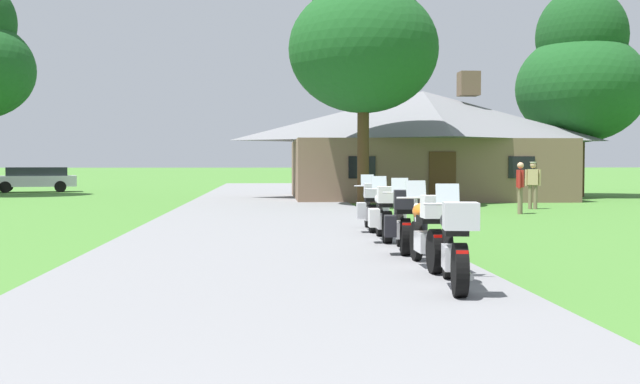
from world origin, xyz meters
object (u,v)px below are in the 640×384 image
at_px(bystander_red_shirt_beside_signpost, 520,185).
at_px(parked_silver_suv_far_left, 35,178).
at_px(motorcycle_yellow_third_in_row, 404,221).
at_px(motorcycle_orange_second_in_row, 427,231).
at_px(bystander_tan_shirt_near_lodge, 533,182).
at_px(motorcycle_white_fourth_in_row, 385,214).
at_px(motorcycle_black_farthest_in_row, 371,207).
at_px(tree_by_lodge_front, 363,31).
at_px(tree_right_of_lodge, 581,73).
at_px(motorcycle_black_nearest_to_camera, 455,244).

height_order(bystander_red_shirt_beside_signpost, parked_silver_suv_far_left, bystander_red_shirt_beside_signpost).
distance_m(motorcycle_yellow_third_in_row, bystander_red_shirt_beside_signpost, 12.08).
bearing_deg(motorcycle_orange_second_in_row, bystander_tan_shirt_near_lodge, 65.60).
bearing_deg(motorcycle_yellow_third_in_row, bystander_tan_shirt_near_lodge, 68.03).
height_order(motorcycle_white_fourth_in_row, motorcycle_black_farthest_in_row, same).
distance_m(motorcycle_orange_second_in_row, parked_silver_suv_far_left, 36.09).
bearing_deg(motorcycle_black_farthest_in_row, tree_by_lodge_front, 86.44).
bearing_deg(tree_right_of_lodge, motorcycle_yellow_third_in_row, -119.25).
bearing_deg(tree_by_lodge_front, motorcycle_orange_second_in_row, -93.95).
xyz_separation_m(motorcycle_orange_second_in_row, motorcycle_yellow_third_in_row, (0.01, 2.05, -0.01)).
distance_m(motorcycle_black_farthest_in_row, parked_silver_suv_far_left, 30.52).
xyz_separation_m(bystander_tan_shirt_near_lodge, parked_silver_suv_far_left, (-22.51, 17.39, -0.17)).
height_order(motorcycle_black_farthest_in_row, tree_by_lodge_front, tree_by_lodge_front).
bearing_deg(motorcycle_yellow_third_in_row, parked_silver_suv_far_left, 122.98).
bearing_deg(motorcycle_yellow_third_in_row, bystander_red_shirt_beside_signpost, 67.90).
bearing_deg(motorcycle_black_farthest_in_row, motorcycle_yellow_third_in_row, -87.35).
bearing_deg(motorcycle_yellow_third_in_row, motorcycle_black_farthest_in_row, 96.09).
bearing_deg(motorcycle_black_nearest_to_camera, tree_right_of_lodge, 72.08).
bearing_deg(motorcycle_black_nearest_to_camera, motorcycle_white_fourth_in_row, 97.43).
height_order(motorcycle_orange_second_in_row, tree_right_of_lodge, tree_right_of_lodge).
distance_m(bystander_tan_shirt_near_lodge, tree_by_lodge_front, 8.30).
relative_size(motorcycle_orange_second_in_row, motorcycle_yellow_third_in_row, 1.00).
bearing_deg(bystander_tan_shirt_near_lodge, motorcycle_yellow_third_in_row, 85.05).
bearing_deg(tree_right_of_lodge, tree_by_lodge_front, -146.11).
height_order(bystander_tan_shirt_near_lodge, tree_by_lodge_front, tree_by_lodge_front).
bearing_deg(parked_silver_suv_far_left, motorcycle_black_nearest_to_camera, -170.94).
relative_size(motorcycle_black_nearest_to_camera, motorcycle_white_fourth_in_row, 1.00).
xyz_separation_m(motorcycle_orange_second_in_row, tree_by_lodge_front, (1.18, 17.09, 5.92)).
distance_m(motorcycle_black_nearest_to_camera, motorcycle_white_fourth_in_row, 5.93).
bearing_deg(motorcycle_white_fourth_in_row, motorcycle_orange_second_in_row, -87.55).
distance_m(bystander_red_shirt_beside_signpost, tree_by_lodge_front, 8.44).
bearing_deg(bystander_red_shirt_beside_signpost, motorcycle_black_nearest_to_camera, 3.20).
bearing_deg(motorcycle_orange_second_in_row, motorcycle_yellow_third_in_row, 90.13).
height_order(motorcycle_yellow_third_in_row, tree_by_lodge_front, tree_by_lodge_front).
xyz_separation_m(motorcycle_white_fourth_in_row, tree_right_of_lodge, (12.83, 20.87, 5.42)).
bearing_deg(motorcycle_black_nearest_to_camera, parked_silver_suv_far_left, 121.82).
height_order(motorcycle_white_fourth_in_row, bystander_tan_shirt_near_lodge, bystander_tan_shirt_near_lodge).
bearing_deg(motorcycle_black_nearest_to_camera, bystander_red_shirt_beside_signpost, 76.14).
relative_size(motorcycle_orange_second_in_row, tree_right_of_lodge, 0.21).
xyz_separation_m(motorcycle_black_nearest_to_camera, tree_right_of_lodge, (12.86, 26.79, 5.41)).
height_order(tree_by_lodge_front, tree_right_of_lodge, tree_by_lodge_front).
relative_size(motorcycle_white_fourth_in_row, bystander_tan_shirt_near_lodge, 1.24).
bearing_deg(motorcycle_black_farthest_in_row, bystander_tan_shirt_near_lodge, 54.41).
height_order(motorcycle_black_farthest_in_row, parked_silver_suv_far_left, parked_silver_suv_far_left).
xyz_separation_m(motorcycle_black_farthest_in_row, tree_by_lodge_front, (1.17, 10.78, 5.93)).
distance_m(bystander_tan_shirt_near_lodge, tree_right_of_lodge, 12.37).
height_order(motorcycle_yellow_third_in_row, tree_right_of_lodge, tree_right_of_lodge).
height_order(motorcycle_orange_second_in_row, motorcycle_black_farthest_in_row, same).
relative_size(bystander_tan_shirt_near_lodge, tree_by_lodge_front, 0.17).
distance_m(motorcycle_orange_second_in_row, motorcycle_black_farthest_in_row, 6.31).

